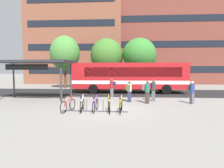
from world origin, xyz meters
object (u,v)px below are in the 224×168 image
at_px(parked_bicycle_purple_2, 95,105).
at_px(commuter_grey_pack_2, 147,90).
at_px(street_tree_1, 107,56).
at_px(city_bus, 129,76).
at_px(transit_shelter, 35,63).
at_px(commuter_olive_pack_1, 129,90).
at_px(street_tree_2, 65,53).
at_px(parked_bicycle_white_1, 82,105).
at_px(commuter_navy_pack_4, 112,87).
at_px(parked_bicycle_yellow_3, 109,106).
at_px(street_tree_0, 139,55).
at_px(commuter_maroon_pack_3, 153,89).
at_px(parked_bicycle_yellow_4, 121,106).
at_px(parked_bicycle_red_0, 68,105).
at_px(commuter_olive_pack_0, 192,91).

relative_size(parked_bicycle_purple_2, commuter_grey_pack_2, 1.02).
bearing_deg(street_tree_1, city_bus, -64.23).
distance_m(transit_shelter, commuter_grey_pack_2, 9.45).
height_order(parked_bicycle_purple_2, commuter_olive_pack_1, commuter_olive_pack_1).
relative_size(parked_bicycle_purple_2, street_tree_2, 0.25).
distance_m(parked_bicycle_white_1, commuter_navy_pack_4, 6.36).
xyz_separation_m(parked_bicycle_yellow_3, commuter_navy_pack_4, (-0.25, 6.29, 0.60)).
xyz_separation_m(parked_bicycle_yellow_3, commuter_olive_pack_1, (1.25, 3.73, 0.55)).
height_order(city_bus, street_tree_2, street_tree_2).
xyz_separation_m(street_tree_1, street_tree_2, (-5.41, -1.50, 0.24)).
height_order(city_bus, parked_bicycle_yellow_3, city_bus).
height_order(street_tree_0, street_tree_1, street_tree_1).
height_order(parked_bicycle_white_1, street_tree_2, street_tree_2).
relative_size(commuter_maroon_pack_3, street_tree_1, 0.25).
bearing_deg(commuter_navy_pack_4, parked_bicycle_white_1, 53.03).
height_order(commuter_maroon_pack_3, street_tree_1, street_tree_1).
distance_m(commuter_maroon_pack_3, commuter_navy_pack_4, 3.88).
bearing_deg(parked_bicycle_yellow_4, street_tree_1, 11.71).
bearing_deg(parked_bicycle_red_0, street_tree_0, -4.45).
xyz_separation_m(commuter_maroon_pack_3, commuter_navy_pack_4, (-3.39, 1.89, -0.01)).
xyz_separation_m(commuter_olive_pack_1, street_tree_1, (-2.90, 12.38, 3.47)).
distance_m(parked_bicycle_purple_2, commuter_maroon_pack_3, 5.87).
bearing_deg(transit_shelter, street_tree_1, 70.06).
bearing_deg(parked_bicycle_yellow_4, parked_bicycle_red_0, 93.10).
bearing_deg(commuter_grey_pack_2, parked_bicycle_yellow_3, -93.29).
height_order(parked_bicycle_purple_2, transit_shelter, transit_shelter).
bearing_deg(commuter_olive_pack_0, commuter_navy_pack_4, -138.00).
bearing_deg(parked_bicycle_white_1, commuter_grey_pack_2, -58.70).
xyz_separation_m(commuter_olive_pack_1, street_tree_0, (1.55, 11.95, 3.54)).
distance_m(parked_bicycle_red_0, commuter_navy_pack_4, 6.70).
xyz_separation_m(parked_bicycle_yellow_4, commuter_olive_pack_1, (0.55, 3.76, 0.55)).
bearing_deg(commuter_maroon_pack_3, street_tree_0, 104.05).
distance_m(parked_bicycle_white_1, street_tree_2, 16.07).
distance_m(city_bus, parked_bicycle_red_0, 10.80).
xyz_separation_m(parked_bicycle_white_1, commuter_navy_pack_4, (1.37, 6.19, 0.60)).
xyz_separation_m(street_tree_0, street_tree_1, (-4.44, 0.43, -0.06)).
relative_size(transit_shelter, commuter_navy_pack_4, 3.74).
xyz_separation_m(commuter_olive_pack_1, commuter_grey_pack_2, (1.29, -0.56, 0.04)).
distance_m(street_tree_0, street_tree_2, 9.91).
distance_m(parked_bicycle_yellow_4, commuter_navy_pack_4, 6.42).
xyz_separation_m(city_bus, commuter_navy_pack_4, (-1.54, -3.73, -0.79)).
relative_size(commuter_olive_pack_1, commuter_grey_pack_2, 0.96).
height_order(parked_bicycle_red_0, parked_bicycle_white_1, same).
height_order(parked_bicycle_purple_2, street_tree_0, street_tree_0).
bearing_deg(parked_bicycle_white_1, street_tree_0, -20.90).
bearing_deg(commuter_grey_pack_2, city_bus, 135.69).
xyz_separation_m(transit_shelter, street_tree_1, (4.93, 11.49, 1.36)).
bearing_deg(commuter_maroon_pack_3, street_tree_1, 124.54).
distance_m(parked_bicycle_white_1, commuter_olive_pack_0, 8.06).
bearing_deg(commuter_olive_pack_0, parked_bicycle_red_0, -89.63).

